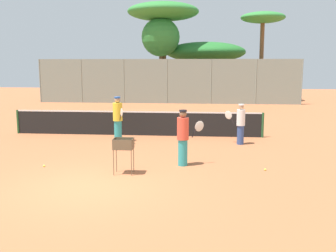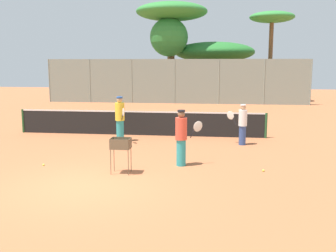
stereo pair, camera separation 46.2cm
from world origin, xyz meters
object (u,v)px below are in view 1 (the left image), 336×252
Objects in this scene: player_red_cap at (118,119)px; player_yellow_shirt at (240,124)px; player_white_outfit at (183,137)px; tennis_net at (137,123)px; parked_car at (134,93)px; ball_cart at (123,147)px.

player_red_cap is 4.86m from player_yellow_shirt.
player_white_outfit is 4.47m from player_red_cap.
tennis_net is 6.94× the size of player_yellow_shirt.
player_white_outfit is 21.82m from parked_car.
player_yellow_shirt reaches higher than tennis_net.
parked_car is at bearing 99.49° from ball_cart.
parked_car is (-2.56, 17.67, -0.28)m from player_red_cap.
player_white_outfit is 1.98m from ball_cart.
player_white_outfit reaches higher than tennis_net.
player_white_outfit is at bearing 83.73° from player_yellow_shirt.
player_yellow_shirt is (4.86, -0.05, -0.12)m from player_red_cap.
player_red_cap is 1.15× the size of player_yellow_shirt.
tennis_net reaches higher than ball_cart.
player_white_outfit reaches higher than player_yellow_shirt.
tennis_net is at bearing 96.16° from ball_cart.
tennis_net is at bearing 132.55° from player_red_cap.
parked_car reaches higher than ball_cart.
ball_cart is (0.65, -6.05, 0.23)m from tennis_net.
tennis_net is at bearing 5.16° from player_yellow_shirt.
player_white_outfit is 0.95× the size of player_red_cap.
player_white_outfit is at bearing 33.29° from ball_cart.
tennis_net is 6.31× the size of player_white_outfit.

